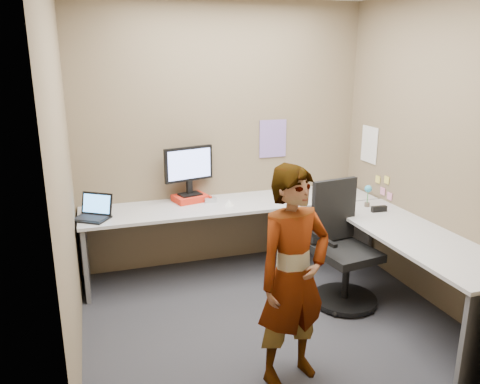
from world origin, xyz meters
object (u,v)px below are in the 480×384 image
object	(u,v)px
monitor	(189,167)
person	(293,277)
desk	(296,231)
office_chair	(342,255)

from	to	relation	value
monitor	person	xyz separation A→B (m)	(0.27, -1.95, -0.33)
monitor	desk	bearing A→B (deg)	-58.11
desk	office_chair	distance (m)	0.47
person	desk	bearing A→B (deg)	51.35
desk	person	bearing A→B (deg)	-115.59
desk	office_chair	xyz separation A→B (m)	(0.30, -0.33, -0.15)
desk	monitor	distance (m)	1.25
office_chair	person	distance (m)	1.23
monitor	person	size ratio (longest dim) A/B	0.34
monitor	office_chair	xyz separation A→B (m)	(1.13, -1.12, -0.64)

